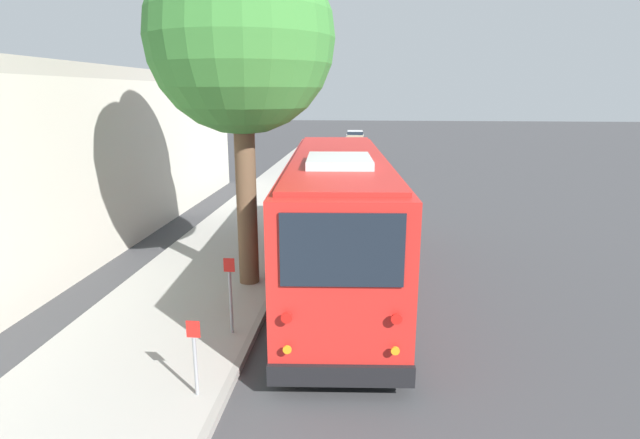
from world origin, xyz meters
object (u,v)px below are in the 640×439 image
shuttle_bus (337,212)px  sign_post_near (195,357)px  parked_sedan_tan (355,144)px  sign_post_far (230,295)px  parked_sedan_gray (352,154)px  parked_sedan_white (355,138)px  parked_sedan_maroon (347,166)px  street_tree (241,27)px  parked_sedan_silver (341,184)px

shuttle_bus → sign_post_near: size_ratio=8.37×
parked_sedan_tan → sign_post_far: bearing=179.7°
parked_sedan_gray → parked_sedan_tan: bearing=1.8°
parked_sedan_gray → parked_sedan_white: 13.24m
shuttle_bus → parked_sedan_tan: bearing=-3.5°
parked_sedan_gray → shuttle_bus: bearing=-176.9°
parked_sedan_maroon → parked_sedan_tan: bearing=0.7°
parked_sedan_white → parked_sedan_gray: bearing=178.7°
sign_post_near → street_tree: bearing=3.3°
parked_sedan_gray → sign_post_far: size_ratio=2.70×
shuttle_bus → parked_sedan_gray: (23.79, 0.30, -1.34)m
parked_sedan_white → street_tree: (-37.46, 1.86, 5.78)m
parked_sedan_tan → sign_post_far: size_ratio=2.86×
shuttle_bus → parked_sedan_white: bearing=-3.4°
parked_sedan_maroon → parked_sedan_gray: parked_sedan_maroon is taller
parked_sedan_tan → street_tree: size_ratio=0.52×
parked_sedan_maroon → parked_sedan_gray: size_ratio=0.98×
parked_sedan_silver → parked_sedan_maroon: parked_sedan_silver is taller
parked_sedan_maroon → shuttle_bus: bearing=-177.2°
parked_sedan_silver → sign_post_near: bearing=176.6°
parked_sedan_silver → shuttle_bus: bearing=-176.0°
sign_post_far → street_tree: bearing=5.7°
parked_sedan_gray → parked_sedan_tan: size_ratio=0.94×
parked_sedan_gray → parked_sedan_white: (13.24, 0.08, 0.01)m
parked_sedan_white → sign_post_far: sign_post_far is taller
parked_sedan_white → parked_sedan_silver: bearing=178.2°
parked_sedan_tan → street_tree: street_tree is taller
parked_sedan_tan → parked_sedan_white: size_ratio=1.03×
parked_sedan_silver → parked_sedan_gray: (12.40, -0.17, -0.02)m
street_tree → sign_post_near: (-5.11, -0.29, -5.56)m
shuttle_bus → parked_sedan_maroon: size_ratio=2.58×
street_tree → parked_sedan_silver: bearing=-8.5°
parked_sedan_tan → parked_sedan_maroon: bearing=-178.2°
parked_sedan_silver → parked_sedan_tan: size_ratio=0.94×
parked_sedan_silver → sign_post_near: size_ratio=3.32×
parked_sedan_maroon → street_tree: (-17.92, 1.84, 5.77)m
parked_sedan_gray → parked_sedan_silver: bearing=-178.4°
parked_sedan_silver → parked_sedan_white: bearing=1.4°
shuttle_bus → parked_sedan_maroon: 17.54m
parked_sedan_gray → street_tree: 24.98m
parked_sedan_tan → sign_post_near: (-35.92, 1.72, 0.20)m
sign_post_near → sign_post_far: (2.17, 0.00, 0.15)m
parked_sedan_gray → sign_post_near: bearing=179.2°
parked_sedan_silver → street_tree: size_ratio=0.49×
shuttle_bus → parked_sedan_gray: size_ratio=2.52×
sign_post_near → parked_sedan_maroon: bearing=-3.8°
parked_sedan_silver → parked_sedan_white: (25.64, -0.09, -0.01)m
parked_sedan_gray → street_tree: street_tree is taller
shuttle_bus → parked_sedan_maroon: bearing=-2.6°
parked_sedan_gray → parked_sedan_tan: parked_sedan_tan is taller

